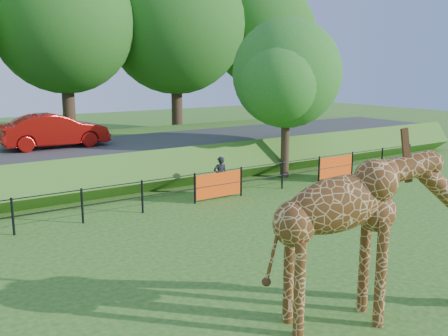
# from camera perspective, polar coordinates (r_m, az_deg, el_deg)

# --- Properties ---
(ground) EXTENTS (90.00, 90.00, 0.00)m
(ground) POSITION_cam_1_polar(r_m,az_deg,el_deg) (10.47, 10.27, -15.42)
(ground) COLOR #265D17
(ground) RESTS_ON ground
(giraffe) EXTENTS (4.52, 2.32, 3.22)m
(giraffe) POSITION_cam_1_polar(r_m,az_deg,el_deg) (9.76, 17.49, -7.54)
(giraffe) COLOR #562F11
(giraffe) RESTS_ON ground
(perimeter_fence) EXTENTS (28.07, 0.10, 1.10)m
(perimeter_fence) POSITION_cam_1_polar(r_m,az_deg,el_deg) (16.56, -9.32, -3.24)
(perimeter_fence) COLOR black
(perimeter_fence) RESTS_ON ground
(embankment) EXTENTS (40.00, 9.00, 1.30)m
(embankment) POSITION_cam_1_polar(r_m,az_deg,el_deg) (23.43, -17.07, 0.95)
(embankment) COLOR #265D17
(embankment) RESTS_ON ground
(road) EXTENTS (40.00, 5.00, 0.12)m
(road) POSITION_cam_1_polar(r_m,az_deg,el_deg) (21.90, -16.01, 2.19)
(road) COLOR #333336
(road) RESTS_ON embankment
(car_red) EXTENTS (4.32, 1.59, 1.41)m
(car_red) POSITION_cam_1_polar(r_m,az_deg,el_deg) (21.91, -18.77, 4.06)
(car_red) COLOR #9D0F0B
(car_red) RESTS_ON road
(visitor) EXTENTS (0.60, 0.46, 1.45)m
(visitor) POSITION_cam_1_polar(r_m,az_deg,el_deg) (18.68, -0.43, -0.87)
(visitor) COLOR black
(visitor) RESTS_ON ground
(tree_east) EXTENTS (5.40, 4.71, 6.76)m
(tree_east) POSITION_cam_1_polar(r_m,az_deg,el_deg) (21.59, 7.31, 10.21)
(tree_east) COLOR #2E2014
(tree_east) RESTS_ON ground
(bg_tree_line) EXTENTS (37.30, 8.80, 11.82)m
(bg_tree_line) POSITION_cam_1_polar(r_m,az_deg,el_deg) (29.95, -18.07, 15.63)
(bg_tree_line) COLOR #2E2014
(bg_tree_line) RESTS_ON ground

